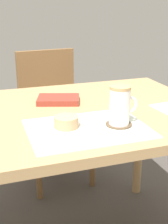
% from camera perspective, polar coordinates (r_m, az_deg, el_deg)
% --- Properties ---
extents(dining_table, '(1.24, 0.81, 0.72)m').
position_cam_1_polar(dining_table, '(1.29, -4.06, -3.10)').
color(dining_table, tan).
rests_on(dining_table, ground_plane).
extents(wooden_chair, '(0.45, 0.45, 0.84)m').
position_cam_1_polar(wooden_chair, '(2.05, -5.75, 0.56)').
color(wooden_chair, brown).
rests_on(wooden_chair, ground_plane).
extents(placemat, '(0.42, 0.30, 0.00)m').
position_cam_1_polar(placemat, '(1.09, 0.68, -3.06)').
color(placemat, silver).
rests_on(placemat, dining_table).
extents(pastry_plate, '(0.15, 0.15, 0.01)m').
position_cam_1_polar(pastry_plate, '(1.07, -3.23, -3.06)').
color(pastry_plate, silver).
rests_on(pastry_plate, placemat).
extents(pastry, '(0.08, 0.08, 0.04)m').
position_cam_1_polar(pastry, '(1.06, -3.25, -1.81)').
color(pastry, tan).
rests_on(pastry, pastry_plate).
extents(coffee_coaster, '(0.09, 0.09, 0.00)m').
position_cam_1_polar(coffee_coaster, '(1.12, 6.39, -2.24)').
color(coffee_coaster, brown).
rests_on(coffee_coaster, placemat).
extents(coffee_mug, '(0.11, 0.07, 0.14)m').
position_cam_1_polar(coffee_mug, '(1.10, 6.64, 1.24)').
color(coffee_mug, white).
rests_on(coffee_mug, coffee_coaster).
extents(small_book, '(0.21, 0.17, 0.02)m').
position_cam_1_polar(small_book, '(1.37, -4.70, 2.27)').
color(small_book, maroon).
rests_on(small_book, dining_table).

